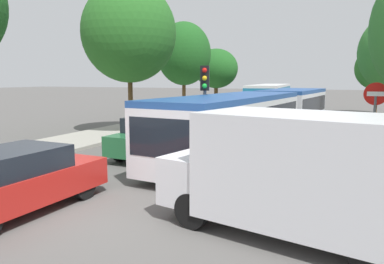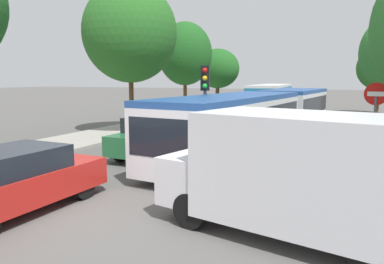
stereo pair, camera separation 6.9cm
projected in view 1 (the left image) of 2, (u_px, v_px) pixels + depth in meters
name	position (u px, v px, depth m)	size (l,w,h in m)	color
ground_plane	(94.00, 216.00, 8.07)	(200.00, 200.00, 0.00)	#565451
kerb_strip_left	(142.00, 126.00, 22.75)	(3.20, 36.52, 0.14)	#9E998E
articulated_bus	(263.00, 115.00, 16.20)	(4.00, 16.01, 2.35)	silver
city_bus_rear	(270.00, 96.00, 32.66)	(3.27, 11.39, 2.42)	teal
queued_car_red	(15.00, 180.00, 8.22)	(1.92, 4.18, 1.43)	#B21E19
queued_car_green	(158.00, 136.00, 14.24)	(2.05, 4.47, 1.53)	#236638
queued_car_white	(212.00, 121.00, 19.67)	(1.89, 4.12, 1.41)	white
white_van	(301.00, 172.00, 6.86)	(5.30, 2.96, 2.31)	silver
traffic_light	(205.00, 91.00, 13.62)	(0.38, 0.39, 3.40)	#56595E
no_entry_sign	(375.00, 113.00, 11.58)	(0.70, 0.08, 2.82)	#56595E
tree_left_mid	(129.00, 33.00, 19.59)	(4.95, 4.95, 7.92)	#51381E
tree_left_far	(184.00, 54.00, 27.34)	(3.96, 3.96, 7.03)	#51381E
tree_left_distant	(216.00, 69.00, 34.08)	(3.94, 3.94, 5.63)	#51381E
tree_right_far	(378.00, 69.00, 30.67)	(3.63, 3.63, 5.60)	#51381E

